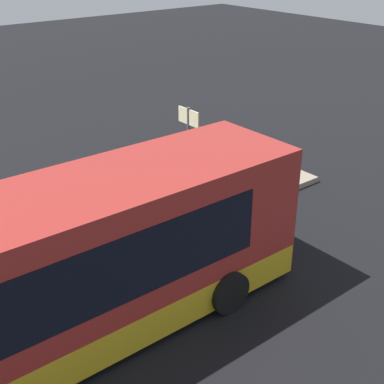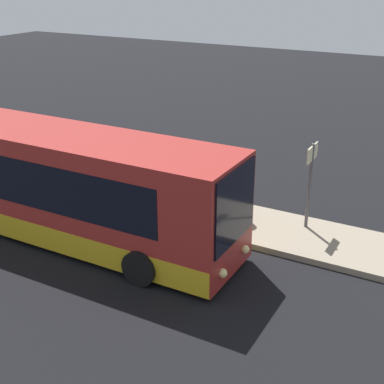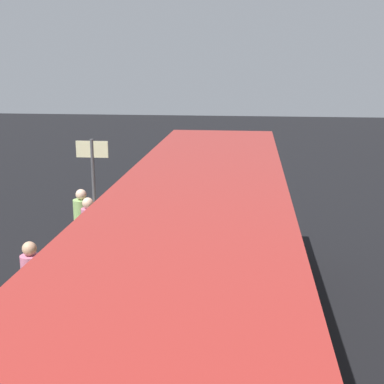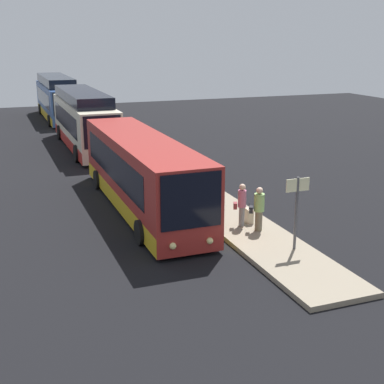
{
  "view_description": "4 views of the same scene",
  "coord_description": "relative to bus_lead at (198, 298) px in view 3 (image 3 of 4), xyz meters",
  "views": [
    {
      "loc": [
        -2.95,
        -8.06,
        7.23
      ],
      "look_at": [
        3.85,
        0.43,
        1.95
      ],
      "focal_mm": 50.0,
      "sensor_mm": 36.0,
      "label": 1
    },
    {
      "loc": [
        10.09,
        -10.91,
        7.43
      ],
      "look_at": [
        3.85,
        0.43,
        1.95
      ],
      "focal_mm": 50.0,
      "sensor_mm": 36.0,
      "label": 2
    },
    {
      "loc": [
        -7.92,
        -0.85,
        4.9
      ],
      "look_at": [
        3.85,
        0.43,
        1.95
      ],
      "focal_mm": 50.0,
      "sensor_mm": 36.0,
      "label": 3
    },
    {
      "loc": [
        21.24,
        -6.18,
        7.37
      ],
      "look_at": [
        3.85,
        0.43,
        1.95
      ],
      "focal_mm": 50.0,
      "sensor_mm": 36.0,
      "label": 4
    }
  ],
  "objects": [
    {
      "name": "suitcase",
      "position": [
        4.02,
        3.32,
        -1.1
      ],
      "size": [
        0.41,
        0.23,
        0.83
      ],
      "color": "beige",
      "rests_on": "platform"
    },
    {
      "name": "bus_lead",
      "position": [
        0.0,
        0.0,
        0.0
      ],
      "size": [
        12.56,
        2.75,
        3.18
      ],
      "color": "maroon",
      "rests_on": "ground"
    },
    {
      "name": "platform",
      "position": [
        0.91,
        3.03,
        -1.49
      ],
      "size": [
        20.0,
        2.51,
        0.18
      ],
      "color": "gray",
      "rests_on": "ground"
    },
    {
      "name": "passenger_with_bags",
      "position": [
        1.32,
        3.03,
        -0.48
      ],
      "size": [
        0.59,
        0.58,
        1.68
      ],
      "rotation": [
        0.0,
        0.0,
        -2.31
      ],
      "color": "#2D2D33",
      "rests_on": "platform"
    },
    {
      "name": "ground",
      "position": [
        0.91,
        0.17,
        -1.58
      ],
      "size": [
        80.0,
        80.0,
        0.0
      ],
      "primitive_type": "plane",
      "color": "black"
    },
    {
      "name": "passenger_boarding",
      "position": [
        4.22,
        2.88,
        -0.45
      ],
      "size": [
        0.47,
        0.57,
        1.71
      ],
      "rotation": [
        0.0,
        0.0,
        2.74
      ],
      "color": "gray",
      "rests_on": "platform"
    },
    {
      "name": "sign_post",
      "position": [
        7.04,
        3.6,
        0.3
      ],
      "size": [
        0.1,
        0.89,
        2.61
      ],
      "color": "#4C4C51",
      "rests_on": "platform"
    },
    {
      "name": "passenger_waiting",
      "position": [
        4.92,
        3.26,
        -0.47
      ],
      "size": [
        0.56,
        0.67,
        1.72
      ],
      "rotation": [
        0.0,
        0.0,
        2.67
      ],
      "color": "#6B604C",
      "rests_on": "platform"
    }
  ]
}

